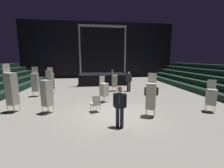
{
  "coord_description": "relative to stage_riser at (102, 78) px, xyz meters",
  "views": [
    {
      "loc": [
        -1.08,
        -7.21,
        2.82
      ],
      "look_at": [
        -0.01,
        0.95,
        1.4
      ],
      "focal_mm": 23.66,
      "sensor_mm": 36.0,
      "label": 1
    }
  ],
  "objects": [
    {
      "name": "chair_stack_rear_right",
      "position": [
        0.79,
        -4.12,
        0.29
      ],
      "size": [
        0.46,
        0.46,
        1.88
      ],
      "rotation": [
        0.0,
        0.0,
        4.75
      ],
      "color": "#B2B5BA",
      "rests_on": "ground_plane"
    },
    {
      "name": "loose_chair_near_man",
      "position": [
        -0.96,
        -9.17,
        -0.12
      ],
      "size": [
        0.57,
        0.57,
        0.95
      ],
      "rotation": [
        0.0,
        0.0,
        0.36
      ],
      "color": "#B2B5BA",
      "rests_on": "ground_plane"
    },
    {
      "name": "arena_end_wall",
      "position": [
        -0.0,
        5.51,
        3.35
      ],
      "size": [
        22.0,
        0.3,
        8.0
      ],
      "primitive_type": "cube",
      "color": "black",
      "rests_on": "ground_plane"
    },
    {
      "name": "chair_stack_mid_right",
      "position": [
        -0.37,
        -7.32,
        0.21
      ],
      "size": [
        0.62,
        0.62,
        1.71
      ],
      "rotation": [
        0.0,
        0.0,
        3.8
      ],
      "color": "#B2B5BA",
      "rests_on": "ground_plane"
    },
    {
      "name": "chair_stack_front_left",
      "position": [
        -3.44,
        -8.93,
        0.46
      ],
      "size": [
        0.61,
        0.61,
        2.22
      ],
      "rotation": [
        0.0,
        0.0,
        2.56
      ],
      "color": "#B2B5BA",
      "rests_on": "ground_plane"
    },
    {
      "name": "chair_stack_front_right",
      "position": [
        -4.41,
        -4.46,
        0.42
      ],
      "size": [
        0.58,
        0.58,
        2.14
      ],
      "rotation": [
        0.0,
        0.0,
        3.54
      ],
      "color": "#B2B5BA",
      "rests_on": "ground_plane"
    },
    {
      "name": "man_with_tie",
      "position": [
        -0.02,
        -11.04,
        0.33
      ],
      "size": [
        0.55,
        0.38,
        1.73
      ],
      "rotation": [
        0.0,
        0.0,
        2.71
      ],
      "color": "black",
      "rests_on": "ground_plane"
    },
    {
      "name": "chair_stack_rear_left",
      "position": [
        5.11,
        -9.88,
        0.21
      ],
      "size": [
        0.6,
        0.6,
        1.71
      ],
      "rotation": [
        0.0,
        0.0,
        2.62
      ],
      "color": "#B2B5BA",
      "rests_on": "ground_plane"
    },
    {
      "name": "equipment_road_case",
      "position": [
        3.43,
        -5.96,
        -0.35
      ],
      "size": [
        1.05,
        0.87,
        0.61
      ],
      "primitive_type": "cube",
      "rotation": [
        0.0,
        0.0,
        0.35
      ],
      "color": "black",
      "rests_on": "ground_plane"
    },
    {
      "name": "stage_riser",
      "position": [
        0.0,
        0.0,
        0.0
      ],
      "size": [
        5.09,
        3.45,
        6.09
      ],
      "color": "black",
      "rests_on": "ground_plane"
    },
    {
      "name": "chair_stack_rear_centre",
      "position": [
        1.7,
        -10.09,
        0.42
      ],
      "size": [
        0.6,
        0.6,
        2.14
      ],
      "rotation": [
        0.0,
        0.0,
        2.64
      ],
      "color": "#B2B5BA",
      "rests_on": "ground_plane"
    },
    {
      "name": "crew_worker_near_stage",
      "position": [
        2.0,
        -4.39,
        0.34
      ],
      "size": [
        0.5,
        0.43,
        1.75
      ],
      "rotation": [
        0.0,
        0.0,
        5.62
      ],
      "color": "black",
      "rests_on": "ground_plane"
    },
    {
      "name": "chair_stack_mid_left",
      "position": [
        -5.36,
        -5.18,
        0.46
      ],
      "size": [
        0.48,
        0.48,
        2.22
      ],
      "rotation": [
        0.0,
        0.0,
        3.23
      ],
      "color": "#B2B5BA",
      "rests_on": "ground_plane"
    },
    {
      "name": "ground_plane",
      "position": [
        -0.0,
        -9.49,
        -0.7
      ],
      "size": [
        22.0,
        30.0,
        0.1
      ],
      "primitive_type": "cube",
      "color": "gray"
    },
    {
      "name": "chair_stack_mid_centre",
      "position": [
        -5.31,
        -8.52,
        0.63
      ],
      "size": [
        0.56,
        0.56,
        2.56
      ],
      "rotation": [
        0.0,
        0.0,
        4.37
      ],
      "color": "#B2B5BA",
      "rests_on": "ground_plane"
    }
  ]
}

